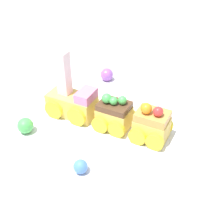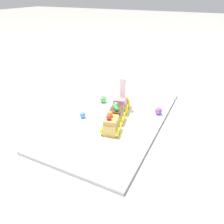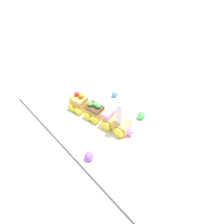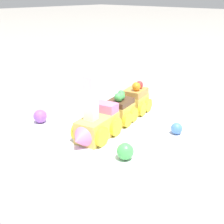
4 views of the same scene
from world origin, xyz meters
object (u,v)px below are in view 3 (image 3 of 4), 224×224
Objects in this scene: cake_car_caramel at (79,103)px; gumball_purple at (89,156)px; cake_train_locomotive at (118,123)px; gumball_green at (141,115)px; cake_car_chocolate at (95,112)px; gumball_blue at (115,94)px.

cake_car_caramel reaches higher than gumball_purple.
cake_train_locomotive is 4.37× the size of gumball_green.
gumball_blue is (-0.03, 0.13, -0.02)m from cake_car_chocolate.
gumball_blue is at bearing 128.65° from cake_train_locomotive.
gumball_purple is (0.16, -0.26, 0.00)m from gumball_blue.
gumball_green reaches higher than gumball_blue.
gumball_blue is (0.04, 0.14, -0.02)m from cake_car_caramel.
gumball_blue is at bearing 61.39° from cake_car_caramel.
gumball_purple is (0.20, -0.11, -0.01)m from cake_car_caramel.
gumball_purple is (0.12, -0.13, -0.01)m from cake_car_chocolate.
cake_train_locomotive reaches higher than gumball_green.
gumball_purple is at bearing -92.67° from cake_train_locomotive.
gumball_blue is at bearing 121.40° from gumball_purple.
cake_car_chocolate is at bearing -75.92° from gumball_blue.
cake_car_caramel is at bearing -106.32° from gumball_blue.
cake_train_locomotive reaches higher than cake_car_caramel.
gumball_blue is (-0.13, 0.11, -0.02)m from cake_train_locomotive.
cake_train_locomotive is 0.10m from gumball_green.
gumball_green is at bearing 22.31° from cake_car_caramel.
gumball_purple reaches higher than gumball_blue.
cake_car_chocolate is at bearing 179.96° from cake_train_locomotive.
cake_train_locomotive reaches higher than gumball_blue.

